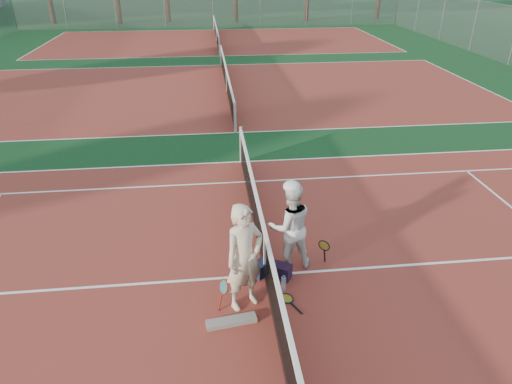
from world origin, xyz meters
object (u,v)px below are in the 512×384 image
net_main (265,254)px  racket_red (224,294)px  water_bottle (283,284)px  player_b (290,226)px  sports_bag_purple (281,271)px  player_a (244,258)px  sports_bag_navy (261,268)px  racket_spare (286,298)px  racket_black_held (324,252)px

net_main → racket_red: 1.18m
racket_red → water_bottle: bearing=-18.5°
racket_red → net_main: bearing=9.5°
player_b → water_bottle: bearing=66.4°
player_b → sports_bag_purple: 0.88m
player_b → racket_red: size_ratio=3.08×
racket_red → player_a: bearing=-26.1°
sports_bag_navy → water_bottle: bearing=-56.6°
racket_red → water_bottle: 1.17m
player_b → sports_bag_purple: bearing=54.8°
racket_red → racket_spare: 1.17m
player_b → racket_red: 1.85m
player_a → racket_black_held: (1.66, 0.98, -0.71)m
racket_black_held → racket_spare: bearing=-8.4°
net_main → water_bottle: net_main is taller
player_b → sports_bag_purple: player_b is taller
racket_red → water_bottle: (1.11, 0.33, -0.14)m
sports_bag_navy → net_main: bearing=-37.6°
player_a → racket_red: (-0.38, -0.06, -0.71)m
player_a → water_bottle: 1.16m
player_b → sports_bag_purple: (-0.22, -0.40, -0.75)m
player_b → racket_red: (-1.35, -1.11, -0.61)m
player_b → water_bottle: size_ratio=6.01×
racket_red → sports_bag_purple: size_ratio=1.60×
player_b → sports_bag_navy: bearing=16.4°
player_b → sports_bag_navy: 0.99m
player_a → water_bottle: (0.74, 0.27, -0.85)m
player_b → racket_red: bearing=32.8°
player_a → sports_bag_purple: 1.31m
player_a → player_b: bearing=17.9°
racket_spare → sports_bag_purple: (-0.00, 0.62, 0.13)m
player_b → player_a: bearing=40.5°
racket_black_held → water_bottle: bearing=-17.6°
water_bottle → net_main: bearing=121.0°
net_main → racket_black_held: bearing=10.3°
net_main → sports_bag_purple: 0.49m
net_main → sports_bag_navy: net_main is taller
racket_black_held → sports_bag_navy: size_ratio=1.64×
net_main → player_a: bearing=-120.7°
player_a → water_bottle: player_a is taller
player_a → racket_spare: size_ratio=3.33×
racket_red → player_b: bearing=4.2°
racket_spare → water_bottle: size_ratio=2.00×
racket_red → racket_spare: (1.13, 0.09, -0.28)m
sports_bag_purple → racket_red: bearing=-147.9°
player_a → racket_black_held: player_a is taller
net_main → racket_spare: size_ratio=18.30×
player_a → racket_black_held: bearing=1.2°
racket_black_held → racket_spare: racket_black_held is taller
racket_black_held → racket_spare: 1.34m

